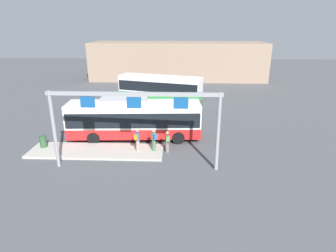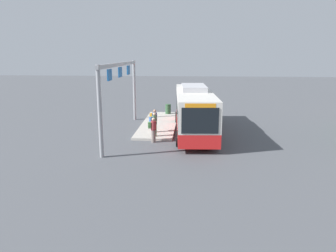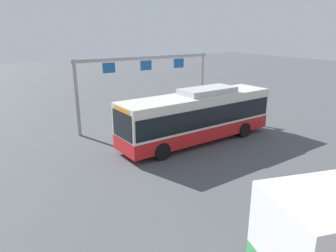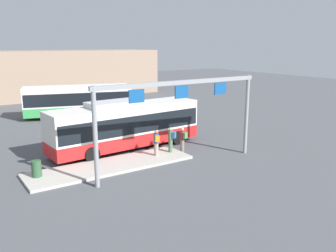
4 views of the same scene
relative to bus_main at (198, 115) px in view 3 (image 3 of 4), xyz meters
The scene contains 8 objects.
ground_plane 1.81m from the bus_main, ahead, with size 120.00×120.00×0.00m, color #4C4F54.
platform_curb 4.15m from the bus_main, 130.99° to the right, with size 10.00×2.80×0.16m, color #B2ADA3.
bus_main is the anchor object (origin of this frame).
person_boarding 4.04m from the bus_main, 43.42° to the right, with size 0.41×0.57×1.67m.
person_waiting_near 3.41m from the bus_main, 55.72° to the right, with size 0.54×0.61×1.67m.
person_waiting_mid 3.04m from the bus_main, 77.11° to the right, with size 0.45×0.59×1.67m.
platform_sign_gantry 5.67m from the bus_main, 80.19° to the right, with size 10.96×0.24×5.20m.
trash_bin 7.21m from the bus_main, 159.95° to the right, with size 0.52×0.52×0.90m, color #2D5133.
Camera 3 is at (11.84, 15.40, 7.06)m, focal length 33.37 mm.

